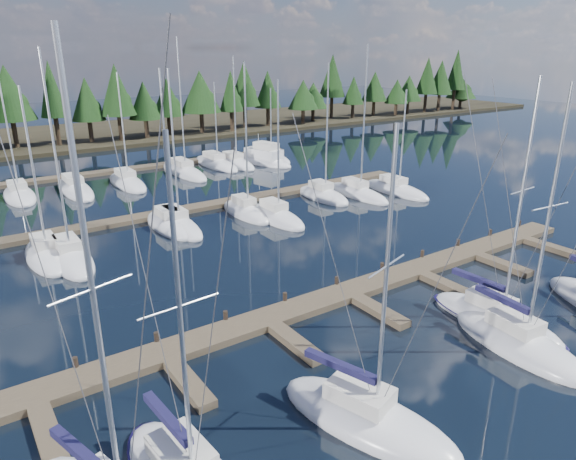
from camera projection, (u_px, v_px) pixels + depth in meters
ground at (250, 240)px, 41.54m from camera, size 260.00×260.00×0.00m
far_shore at (73, 136)px, 88.07m from camera, size 220.00×30.00×0.60m
main_dock at (353, 296)px, 31.65m from camera, size 44.00×6.13×0.90m
back_docks at (160, 187)px, 56.69m from camera, size 50.00×21.80×0.40m
front_sailboat_2 at (366, 418)px, 21.11m from camera, size 5.28×8.67×13.15m
front_sailboat_3 at (518, 343)px, 26.47m from camera, size 3.53×8.11×14.13m
front_sailboat_4 at (495, 319)px, 28.80m from camera, size 3.04×8.31×14.26m
back_sailboat_rows at (179, 194)px, 53.43m from camera, size 46.53×32.60×16.68m
motor_yacht_right at (264, 160)px, 68.82m from camera, size 5.32×9.90×4.72m
tree_line at (53, 98)px, 75.98m from camera, size 184.76×11.98×13.80m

